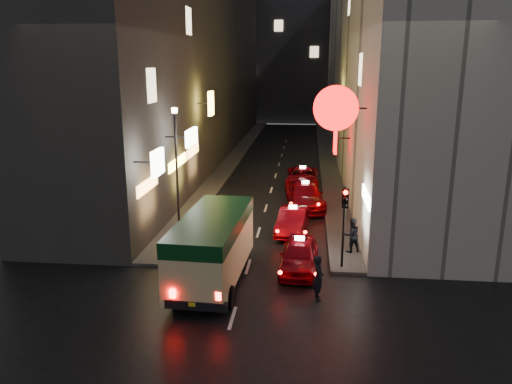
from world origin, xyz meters
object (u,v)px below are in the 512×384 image
(traffic_light, at_px, (345,210))
(minibus, at_px, (213,241))
(lamp_post, at_px, (176,160))
(taxi_near, at_px, (299,253))
(pedestrian_crossing, at_px, (318,275))

(traffic_light, bearing_deg, minibus, -162.67)
(traffic_light, relative_size, lamp_post, 0.56)
(lamp_post, bearing_deg, taxi_near, -35.62)
(pedestrian_crossing, distance_m, traffic_light, 3.37)
(pedestrian_crossing, xyz_separation_m, traffic_light, (1.06, 2.71, 1.72))
(minibus, distance_m, pedestrian_crossing, 4.35)
(taxi_near, xyz_separation_m, pedestrian_crossing, (0.75, -2.65, 0.20))
(minibus, height_order, taxi_near, minibus)
(traffic_light, bearing_deg, taxi_near, -178.39)
(pedestrian_crossing, xyz_separation_m, lamp_post, (-7.14, 7.23, 2.75))
(taxi_near, bearing_deg, traffic_light, 1.61)
(minibus, bearing_deg, lamp_post, 116.00)
(pedestrian_crossing, relative_size, lamp_post, 0.31)
(taxi_near, xyz_separation_m, traffic_light, (1.81, 0.05, 1.92))
(minibus, relative_size, taxi_near, 1.32)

